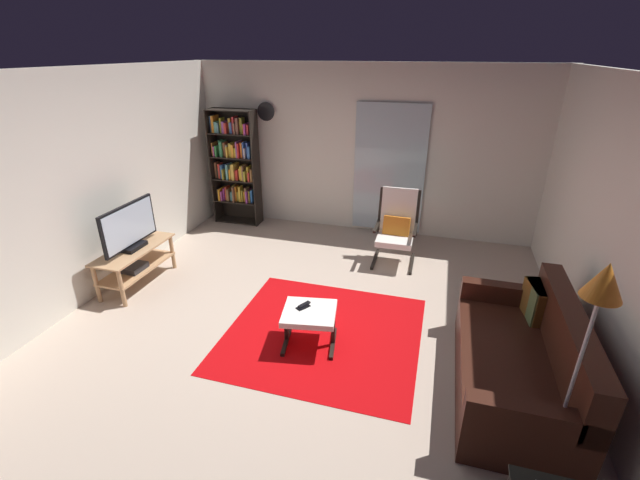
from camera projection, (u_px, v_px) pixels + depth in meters
name	position (u px, v px, depth m)	size (l,w,h in m)	color
ground_plane	(307.00, 325.00, 4.65)	(7.02, 7.02, 0.00)	#BCA693
wall_back	(363.00, 151.00, 6.65)	(5.60, 0.06, 2.60)	silver
wall_left	(79.00, 190.00, 4.80)	(0.06, 6.00, 2.60)	silver
wall_right	(622.00, 248.00, 3.42)	(0.06, 6.00, 2.60)	silver
glass_door_panel	(389.00, 170.00, 6.58)	(1.10, 0.01, 2.00)	silver
area_rug	(323.00, 333.00, 4.51)	(2.01, 1.92, 0.01)	#C2080B
tv_stand	(135.00, 261.00, 5.33)	(0.45, 1.10, 0.50)	tan
television	(130.00, 228.00, 5.15)	(0.20, 0.90, 0.57)	black
bookshelf_near_tv	(235.00, 163.00, 7.03)	(0.78, 0.30, 1.90)	black
leather_sofa	(521.00, 361.00, 3.66)	(0.89, 1.80, 0.86)	#371A11
lounge_armchair	(397.00, 225.00, 5.87)	(0.57, 0.66, 1.02)	black
ottoman	(309.00, 317.00, 4.22)	(0.59, 0.56, 0.40)	white
tv_remote	(304.00, 305.00, 4.27)	(0.04, 0.14, 0.02)	black
cell_phone	(303.00, 307.00, 4.24)	(0.07, 0.14, 0.01)	black
floor_lamp_by_sofa	(597.00, 305.00, 2.48)	(0.23, 0.23, 1.67)	#A5A5AD
wall_clock	(266.00, 112.00, 6.76)	(0.29, 0.03, 0.29)	silver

